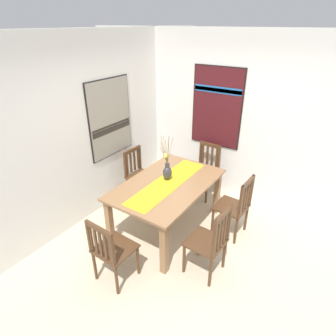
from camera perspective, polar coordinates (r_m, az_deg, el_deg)
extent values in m
cube|color=beige|center=(3.93, 4.37, -17.71)|extent=(6.40, 6.40, 0.03)
cube|color=silver|center=(4.24, -17.46, 6.62)|extent=(6.40, 0.12, 2.70)
cube|color=silver|center=(4.73, 16.35, 8.88)|extent=(0.12, 6.40, 2.70)
cube|color=#8E6642|center=(3.95, -0.07, -3.25)|extent=(1.65, 1.04, 0.03)
cube|color=#8E6642|center=(3.49, -0.81, -16.01)|extent=(0.08, 0.08, 0.73)
cube|color=#8E6642|center=(4.54, 9.86, -4.95)|extent=(0.08, 0.08, 0.73)
cube|color=#8E6642|center=(3.94, -11.69, -10.79)|extent=(0.08, 0.08, 0.73)
cube|color=#8E6642|center=(4.89, 0.43, -1.94)|extent=(0.08, 0.08, 0.73)
cube|color=gold|center=(3.94, -0.07, -2.99)|extent=(1.51, 0.36, 0.01)
ellipsoid|color=#333338|center=(3.97, -0.14, -1.04)|extent=(0.14, 0.12, 0.21)
cylinder|color=#333338|center=(3.92, -0.14, 0.55)|extent=(0.07, 0.07, 0.06)
cylinder|color=#997F5B|center=(3.90, -0.80, 3.75)|extent=(0.08, 0.17, 0.36)
cylinder|color=#997F5B|center=(3.78, -0.81, 2.56)|extent=(0.16, 0.01, 0.31)
cylinder|color=#997F5B|center=(3.87, -0.55, 3.72)|extent=(0.06, 0.11, 0.37)
cylinder|color=#997F5B|center=(3.86, -0.32, 3.32)|extent=(0.05, 0.07, 0.33)
cylinder|color=#997F5B|center=(3.86, 0.41, 3.54)|extent=(0.11, 0.03, 0.36)
cylinder|color=#997F5B|center=(3.87, -0.81, 3.12)|extent=(0.01, 0.12, 0.30)
cylinder|color=#997F5B|center=(3.75, 0.02, 3.56)|extent=(0.11, 0.10, 0.45)
sphere|color=#E5CC4C|center=(3.81, -0.56, 2.49)|extent=(0.07, 0.07, 0.07)
cube|color=#4C301C|center=(4.79, -5.31, -1.70)|extent=(0.44, 0.44, 0.03)
cylinder|color=#4C301C|center=(4.92, -2.24, -3.80)|extent=(0.04, 0.04, 0.43)
cylinder|color=#4C301C|center=(4.69, -4.97, -5.63)|extent=(0.04, 0.04, 0.43)
cylinder|color=#4C301C|center=(5.13, -5.40, -2.55)|extent=(0.04, 0.04, 0.43)
cylinder|color=#4C301C|center=(4.90, -8.17, -4.23)|extent=(0.04, 0.04, 0.43)
cube|color=#4C301C|center=(4.92, -5.73, 2.18)|extent=(0.04, 0.04, 0.45)
cube|color=#4C301C|center=(4.68, -8.63, 0.65)|extent=(0.04, 0.04, 0.45)
cube|color=#4C301C|center=(4.72, -7.28, 3.55)|extent=(0.38, 0.05, 0.06)
cube|color=#4C301C|center=(4.89, -6.05, 1.85)|extent=(0.04, 0.02, 0.36)
cube|color=#4C301C|center=(4.83, -6.77, 1.47)|extent=(0.04, 0.02, 0.36)
cube|color=#4C301C|center=(4.78, -7.50, 1.08)|extent=(0.04, 0.02, 0.36)
cube|color=#4C301C|center=(4.72, -8.26, 0.68)|extent=(0.04, 0.02, 0.36)
cube|color=#4C301C|center=(3.50, 7.56, -14.57)|extent=(0.44, 0.44, 0.03)
cylinder|color=#4C301C|center=(3.60, 3.23, -17.78)|extent=(0.04, 0.04, 0.43)
cylinder|color=#4C301C|center=(3.83, 6.29, -14.61)|extent=(0.04, 0.04, 0.43)
cylinder|color=#4C301C|center=(3.48, 8.51, -20.11)|extent=(0.04, 0.04, 0.43)
cylinder|color=#4C301C|center=(3.72, 11.28, -16.62)|extent=(0.04, 0.04, 0.43)
cube|color=#4C301C|center=(3.14, 9.30, -14.13)|extent=(0.04, 0.04, 0.50)
cube|color=#4C301C|center=(3.40, 12.19, -10.73)|extent=(0.04, 0.04, 0.50)
cube|color=#4C301C|center=(3.13, 11.16, -9.28)|extent=(0.38, 0.05, 0.06)
cube|color=#4C301C|center=(3.17, 9.52, -14.05)|extent=(0.04, 0.02, 0.41)
cube|color=#4C301C|center=(3.22, 10.17, -13.30)|extent=(0.04, 0.02, 0.41)
cube|color=#4C301C|center=(3.28, 10.79, -12.57)|extent=(0.04, 0.02, 0.41)
cube|color=#4C301C|center=(3.33, 11.38, -11.86)|extent=(0.04, 0.02, 0.41)
cube|color=#4C301C|center=(3.39, 11.96, -11.17)|extent=(0.04, 0.02, 0.41)
cube|color=#4C301C|center=(4.13, 12.61, -7.62)|extent=(0.44, 0.44, 0.03)
cylinder|color=#4C301C|center=(4.18, 8.97, -10.56)|extent=(0.04, 0.04, 0.43)
cylinder|color=#4C301C|center=(4.45, 11.19, -8.18)|extent=(0.04, 0.04, 0.43)
cylinder|color=#4C301C|center=(4.08, 13.52, -12.26)|extent=(0.04, 0.04, 0.43)
cylinder|color=#4C301C|center=(4.35, 15.49, -9.69)|extent=(0.04, 0.04, 0.43)
cube|color=#4C301C|center=(3.79, 14.45, -6.69)|extent=(0.04, 0.04, 0.48)
cube|color=#4C301C|center=(4.08, 16.46, -4.32)|extent=(0.04, 0.04, 0.48)
cube|color=#4C301C|center=(3.83, 15.88, -2.81)|extent=(0.38, 0.05, 0.06)
cube|color=#4C301C|center=(3.83, 14.68, -6.57)|extent=(0.04, 0.02, 0.39)
cube|color=#4C301C|center=(3.91, 15.21, -5.95)|extent=(0.04, 0.02, 0.39)
cube|color=#4C301C|center=(3.98, 15.71, -5.35)|extent=(0.04, 0.02, 0.39)
cube|color=#4C301C|center=(4.05, 16.20, -4.77)|extent=(0.04, 0.02, 0.39)
cube|color=#4C301C|center=(4.92, 7.12, -0.96)|extent=(0.44, 0.44, 0.03)
cylinder|color=#4C301C|center=(4.83, 7.74, -4.77)|extent=(0.04, 0.04, 0.43)
cylinder|color=#4C301C|center=(4.98, 4.13, -3.48)|extent=(0.04, 0.04, 0.43)
cylinder|color=#4C301C|center=(5.10, 9.73, -3.00)|extent=(0.04, 0.04, 0.43)
cylinder|color=#4C301C|center=(5.25, 6.26, -1.84)|extent=(0.04, 0.04, 0.43)
cube|color=#4C301C|center=(4.89, 10.23, 1.86)|extent=(0.04, 0.04, 0.47)
cube|color=#4C301C|center=(5.04, 6.60, 2.94)|extent=(0.04, 0.04, 0.47)
cube|color=#4C301C|center=(4.88, 8.55, 4.60)|extent=(0.05, 0.38, 0.06)
cube|color=#4C301C|center=(4.91, 9.77, 1.84)|extent=(0.02, 0.04, 0.38)
cube|color=#4C301C|center=(4.95, 8.83, 2.12)|extent=(0.02, 0.04, 0.38)
cube|color=#4C301C|center=(4.99, 7.92, 2.39)|extent=(0.02, 0.04, 0.38)
cube|color=#4C301C|center=(5.03, 7.01, 2.66)|extent=(0.02, 0.04, 0.38)
cube|color=#4C301C|center=(3.44, -10.64, -15.64)|extent=(0.44, 0.44, 0.03)
cylinder|color=#4C301C|center=(3.79, -10.32, -15.55)|extent=(0.04, 0.04, 0.43)
cylinder|color=#4C301C|center=(3.60, -6.06, -18.01)|extent=(0.04, 0.04, 0.43)
cylinder|color=#4C301C|center=(3.63, -14.55, -18.48)|extent=(0.04, 0.04, 0.43)
cylinder|color=#4C301C|center=(3.43, -10.31, -21.33)|extent=(0.04, 0.04, 0.43)
cube|color=#4C301C|center=(3.32, -15.62, -13.06)|extent=(0.04, 0.04, 0.43)
cube|color=#4C301C|center=(3.10, -11.17, -15.85)|extent=(0.04, 0.04, 0.43)
cube|color=#4C301C|center=(3.09, -13.86, -11.85)|extent=(0.05, 0.38, 0.06)
cube|color=#4C301C|center=(3.31, -15.26, -13.46)|extent=(0.02, 0.04, 0.34)
cube|color=#4C301C|center=(3.26, -14.37, -14.04)|extent=(0.02, 0.04, 0.34)
cube|color=#4C301C|center=(3.21, -13.45, -14.62)|extent=(0.02, 0.04, 0.34)
cube|color=#4C301C|center=(3.17, -12.50, -15.22)|extent=(0.02, 0.04, 0.34)
cube|color=#4C301C|center=(3.13, -11.52, -15.83)|extent=(0.02, 0.04, 0.34)
cube|color=black|center=(4.52, -11.65, 9.81)|extent=(0.87, 0.04, 1.20)
cube|color=gray|center=(4.51, -11.45, 9.77)|extent=(0.84, 0.01, 1.17)
cube|color=#2D2823|center=(4.56, -11.20, 7.69)|extent=(0.81, 0.00, 0.09)
cube|color=#2D2823|center=(4.54, -11.28, 8.48)|extent=(0.81, 0.00, 0.03)
cube|color=black|center=(4.81, 9.82, 11.93)|extent=(0.04, 0.87, 1.31)
cube|color=#471419|center=(4.79, 9.71, 11.88)|extent=(0.01, 0.84, 1.28)
cube|color=#1E60A8|center=(4.72, 9.98, 15.40)|extent=(0.00, 0.81, 0.08)
cube|color=#1E60A8|center=(4.73, 9.94, 14.84)|extent=(0.00, 0.81, 0.03)
cube|color=#1E60A8|center=(4.72, 9.97, 15.21)|extent=(0.00, 0.81, 0.06)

